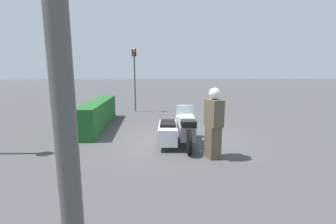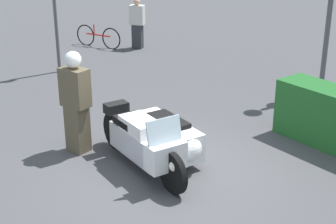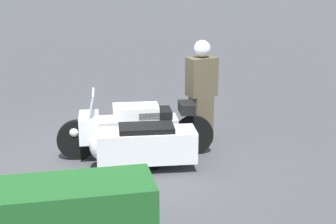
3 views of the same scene
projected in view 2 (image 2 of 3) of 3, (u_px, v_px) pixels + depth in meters
name	position (u px, v px, depth m)	size (l,w,h in m)	color
ground_plane	(173.00, 175.00, 8.68)	(160.00, 160.00, 0.00)	#424244
police_motorcycle	(157.00, 139.00, 8.85)	(2.67, 1.35, 1.17)	black
officer_rider	(76.00, 100.00, 9.20)	(0.58, 0.44, 1.90)	brown
pedestrian_bystander	(137.00, 24.00, 16.40)	(0.53, 0.49, 1.59)	#2D2D33
bicycle_parked	(98.00, 37.00, 16.70)	(1.62, 0.70, 0.75)	black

